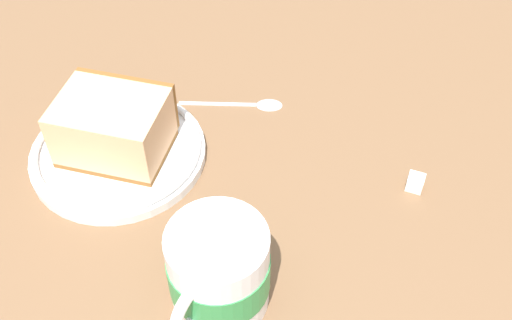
{
  "coord_description": "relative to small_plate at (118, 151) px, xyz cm",
  "views": [
    {
      "loc": [
        16.0,
        -40.77,
        47.38
      ],
      "look_at": [
        4.28,
        -1.32,
        3.0
      ],
      "focal_mm": 43.34,
      "sensor_mm": 36.0,
      "label": 1
    }
  ],
  "objects": [
    {
      "name": "ground_plane",
      "position": [
        10.41,
        2.34,
        -2.28
      ],
      "size": [
        157.14,
        157.14,
        2.81
      ],
      "primitive_type": "cube",
      "color": "brown"
    },
    {
      "name": "tea_mug",
      "position": [
        15.6,
        -12.86,
        3.48
      ],
      "size": [
        8.46,
        10.71,
        8.75
      ],
      "color": "white",
      "rests_on": "ground_plane"
    },
    {
      "name": "small_plate",
      "position": [
        0.0,
        0.0,
        0.0
      ],
      "size": [
        18.17,
        18.17,
        1.8
      ],
      "color": "white",
      "rests_on": "ground_plane"
    },
    {
      "name": "sugar_cube",
      "position": [
        30.21,
        4.59,
        -0.08
      ],
      "size": [
        1.73,
        1.73,
        1.6
      ],
      "primitive_type": "cube",
      "rotation": [
        0.0,
        0.0,
        1.48
      ],
      "color": "white",
      "rests_on": "ground_plane"
    },
    {
      "name": "teaspoon",
      "position": [
        11.13,
        11.8,
        -0.53
      ],
      "size": [
        11.77,
        4.19,
        0.8
      ],
      "color": "silver",
      "rests_on": "ground_plane"
    },
    {
      "name": "cake_slice",
      "position": [
        -0.01,
        0.27,
        3.41
      ],
      "size": [
        10.78,
        8.76,
        6.38
      ],
      "color": "brown",
      "rests_on": "small_plate"
    }
  ]
}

